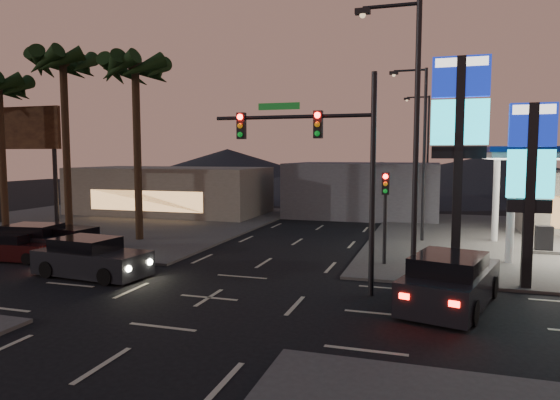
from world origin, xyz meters
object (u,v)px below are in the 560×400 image
(traffic_signal_mast, at_px, (325,151))
(car_lane_b_front, at_px, (76,243))
(pylon_sign_short, at_px, (531,167))
(car_lane_b_mid, at_px, (38,241))
(car_lane_a_front, at_px, (91,258))
(suv_station, at_px, (450,282))
(pylon_sign_tall, at_px, (459,122))
(car_lane_a_mid, at_px, (16,248))

(traffic_signal_mast, height_order, car_lane_b_front, traffic_signal_mast)
(pylon_sign_short, distance_m, car_lane_b_mid, 22.73)
(car_lane_a_front, bearing_deg, suv_station, 0.47)
(pylon_sign_tall, xyz_separation_m, traffic_signal_mast, (-4.74, -3.51, -1.17))
(car_lane_a_front, distance_m, suv_station, 14.33)
(car_lane_a_front, bearing_deg, pylon_sign_tall, 15.49)
(traffic_signal_mast, bearing_deg, car_lane_b_mid, 171.89)
(car_lane_b_front, bearing_deg, suv_station, -10.41)
(pylon_sign_tall, distance_m, car_lane_a_front, 16.18)
(traffic_signal_mast, xyz_separation_m, car_lane_b_front, (-13.46, 2.87, -4.57))
(traffic_signal_mast, height_order, car_lane_b_mid, traffic_signal_mast)
(pylon_sign_tall, distance_m, pylon_sign_short, 3.20)
(car_lane_a_mid, bearing_deg, car_lane_a_front, -16.13)
(pylon_sign_tall, bearing_deg, car_lane_b_mid, -176.11)
(pylon_sign_short, relative_size, car_lane_a_front, 1.36)
(pylon_sign_short, xyz_separation_m, car_lane_a_front, (-17.12, -3.05, -3.90))
(pylon_sign_tall, distance_m, traffic_signal_mast, 6.02)
(car_lane_a_mid, xyz_separation_m, car_lane_b_front, (2.01, 1.79, 0.05))
(pylon_sign_short, relative_size, suv_station, 1.21)
(car_lane_a_front, xyz_separation_m, car_lane_b_mid, (-5.28, 2.70, -0.01))
(traffic_signal_mast, bearing_deg, pylon_sign_tall, 36.52)
(pylon_sign_tall, xyz_separation_m, car_lane_a_mid, (-20.21, -2.43, -5.79))
(pylon_sign_tall, bearing_deg, car_lane_a_front, -164.51)
(pylon_sign_tall, distance_m, car_lane_b_front, 19.09)
(pylon_sign_short, height_order, suv_station, pylon_sign_short)
(car_lane_a_mid, height_order, car_lane_b_mid, car_lane_b_mid)
(car_lane_a_front, height_order, car_lane_a_mid, car_lane_a_front)
(pylon_sign_short, height_order, car_lane_a_front, pylon_sign_short)
(suv_station, bearing_deg, traffic_signal_mast, 174.60)
(traffic_signal_mast, bearing_deg, car_lane_b_front, 167.96)
(pylon_sign_tall, xyz_separation_m, suv_station, (-0.29, -3.93, -5.56))
(traffic_signal_mast, distance_m, car_lane_b_mid, 15.94)
(pylon_sign_short, height_order, traffic_signal_mast, traffic_signal_mast)
(pylon_sign_tall, height_order, suv_station, pylon_sign_tall)
(car_lane_a_mid, bearing_deg, pylon_sign_short, 3.61)
(pylon_sign_short, xyz_separation_m, suv_station, (-2.79, -2.93, -3.82))
(pylon_sign_short, distance_m, car_lane_a_front, 17.82)
(traffic_signal_mast, relative_size, suv_station, 1.39)
(car_lane_a_mid, distance_m, suv_station, 19.98)
(pylon_sign_short, bearing_deg, car_lane_a_mid, -176.39)
(car_lane_b_front, bearing_deg, car_lane_a_mid, -138.24)
(traffic_signal_mast, bearing_deg, car_lane_a_front, -176.87)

